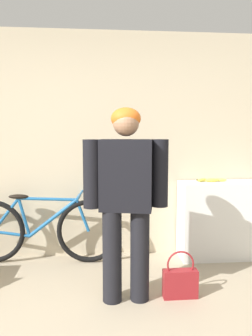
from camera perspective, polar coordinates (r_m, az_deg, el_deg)
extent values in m
cube|color=beige|center=(3.84, -5.63, 3.85)|extent=(8.00, 0.06, 2.60)
cube|color=white|center=(4.00, 2.54, -9.85)|extent=(0.08, 0.01, 0.12)
cube|color=white|center=(4.02, 16.47, -8.62)|extent=(1.00, 0.37, 0.89)
cylinder|color=black|center=(2.91, -2.43, -15.09)|extent=(0.17, 0.17, 0.80)
cylinder|color=black|center=(2.93, 2.41, -14.94)|extent=(0.17, 0.17, 0.80)
cube|color=black|center=(2.74, 0.00, -1.27)|extent=(0.47, 0.29, 0.60)
cylinder|color=black|center=(2.73, -6.03, -1.03)|extent=(0.14, 0.14, 0.57)
cylinder|color=black|center=(2.78, 5.92, -0.89)|extent=(0.14, 0.14, 0.57)
sphere|color=#A37556|center=(2.72, 0.00, 7.82)|extent=(0.22, 0.22, 0.22)
ellipsoid|color=orange|center=(2.74, -0.03, 8.61)|extent=(0.25, 0.23, 0.18)
torus|color=black|center=(3.75, -6.52, -10.88)|extent=(0.72, 0.11, 0.72)
cylinder|color=#1E609E|center=(3.94, -19.35, -10.76)|extent=(0.41, 0.07, 0.09)
cylinder|color=#1E609E|center=(3.90, -20.21, -7.70)|extent=(0.33, 0.06, 0.40)
cylinder|color=#1E609E|center=(3.84, -17.32, -8.21)|extent=(0.14, 0.04, 0.44)
cylinder|color=#1E609E|center=(3.77, -12.60, -8.50)|extent=(0.56, 0.08, 0.44)
cylinder|color=#1E609E|center=(3.73, -13.48, -5.29)|extent=(0.64, 0.08, 0.05)
cylinder|color=#1E609E|center=(3.71, -7.55, -8.22)|extent=(0.16, 0.05, 0.37)
cylinder|color=#1E609E|center=(3.66, -8.29, -5.04)|extent=(0.07, 0.04, 0.08)
cylinder|color=#1E609E|center=(3.66, -7.98, -4.59)|extent=(0.06, 0.46, 0.02)
ellipsoid|color=black|center=(3.81, -18.21, -4.75)|extent=(0.23, 0.10, 0.05)
ellipsoid|color=#EAD64C|center=(3.89, 14.72, -2.06)|extent=(0.16, 0.04, 0.04)
ellipsoid|color=#EAD64C|center=(3.87, 13.17, -2.05)|extent=(0.15, 0.10, 0.04)
ellipsoid|color=#EAD64C|center=(3.94, 16.07, -1.99)|extent=(0.15, 0.10, 0.04)
sphere|color=brown|center=(3.87, 12.30, -2.04)|extent=(0.02, 0.02, 0.02)
cube|color=maroon|center=(3.11, 9.42, -19.27)|extent=(0.31, 0.10, 0.25)
torus|color=maroon|center=(3.04, 9.48, -16.22)|extent=(0.24, 0.02, 0.24)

